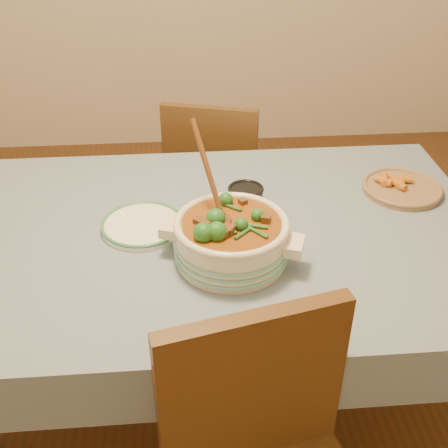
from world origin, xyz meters
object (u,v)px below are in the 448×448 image
Objects in this scene: fried_plate at (402,187)px; chair_far at (215,177)px; white_plate at (142,225)px; condiment_bowl at (246,195)px; dining_table at (218,254)px; stew_casserole at (231,236)px.

fried_plate is 0.92m from chair_far.
white_plate is at bearing -170.22° from fried_plate.
chair_far is at bearing 94.81° from condiment_bowl.
fried_plate reaches higher than dining_table.
stew_casserole is at bearing 104.68° from chair_far.
white_plate is 0.35m from condiment_bowl.
fried_plate is at bearing 28.19° from stew_casserole.
fried_plate is at bearing 3.70° from condiment_bowl.
white_plate is 0.88m from chair_far.
chair_far reaches higher than white_plate.
chair_far is at bearing 88.89° from stew_casserole.
dining_table is at bearing -7.68° from white_plate.
dining_table is 5.67× the size of white_plate.
stew_casserole reaches higher than fried_plate.
white_plate is at bearing 145.07° from stew_casserole.
condiment_bowl is at bearing 55.44° from dining_table.
condiment_bowl is (0.33, 0.12, 0.02)m from white_plate.
dining_table is 0.22m from condiment_bowl.
condiment_bowl is at bearing 110.60° from chair_far.
chair_far is (0.04, 0.82, -0.17)m from dining_table.
chair_far is at bearing 70.78° from white_plate.
stew_casserole reaches higher than condiment_bowl.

